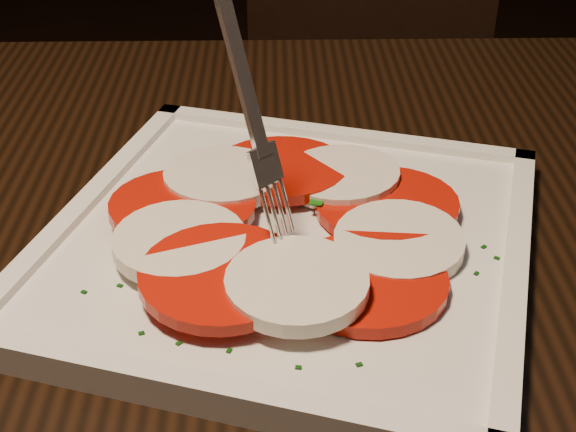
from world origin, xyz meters
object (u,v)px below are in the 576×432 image
(chair, at_px, (359,82))
(fork, at_px, (235,81))
(plate, at_px, (288,244))
(table, at_px, (335,354))

(chair, relative_size, fork, 5.00)
(plate, bearing_deg, chair, 77.08)
(fork, bearing_deg, plate, -35.11)
(table, distance_m, plate, 0.11)
(chair, bearing_deg, table, -84.33)
(chair, xyz_separation_m, plate, (-0.18, -0.78, 0.22))
(plate, distance_m, fork, 0.13)
(chair, relative_size, plate, 2.97)
(table, xyz_separation_m, plate, (-0.04, -0.00, 0.11))
(table, bearing_deg, fork, -173.55)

